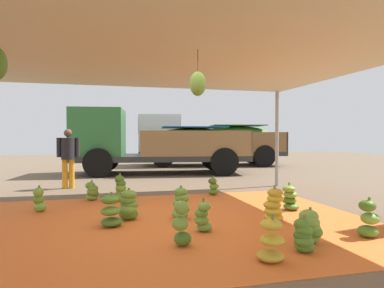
{
  "coord_description": "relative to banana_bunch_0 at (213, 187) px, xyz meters",
  "views": [
    {
      "loc": [
        -0.86,
        -5.38,
        1.38
      ],
      "look_at": [
        0.78,
        1.09,
        1.24
      ],
      "focal_mm": 31.96,
      "sensor_mm": 36.0,
      "label": 1
    }
  ],
  "objects": [
    {
      "name": "ground_plane",
      "position": [
        -1.6,
        0.74,
        -0.2
      ],
      "size": [
        40.0,
        40.0,
        0.0
      ],
      "primitive_type": "plane",
      "color": "brown"
    },
    {
      "name": "tarp_orange",
      "position": [
        -1.6,
        -2.26,
        -0.19
      ],
      "size": [
        6.78,
        5.0,
        0.01
      ],
      "primitive_type": "cube",
      "color": "orange",
      "rests_on": "ground"
    },
    {
      "name": "tent_canopy",
      "position": [
        -1.61,
        -2.36,
        2.45
      ],
      "size": [
        8.0,
        7.0,
        2.73
      ],
      "color": "#9EA0A5",
      "rests_on": "ground"
    },
    {
      "name": "banana_bunch_0",
      "position": [
        0.0,
        0.0,
        0.0
      ],
      "size": [
        0.34,
        0.34,
        0.45
      ],
      "color": "#518428",
      "rests_on": "tarp_orange"
    },
    {
      "name": "banana_bunch_1",
      "position": [
        1.02,
        -3.75,
        0.04
      ],
      "size": [
        0.38,
        0.38,
        0.55
      ],
      "color": "#518428",
      "rests_on": "tarp_orange"
    },
    {
      "name": "banana_bunch_2",
      "position": [
        -1.1,
        -2.93,
        0.01
      ],
      "size": [
        0.3,
        0.31,
        0.49
      ],
      "color": "#6B9E38",
      "rests_on": "tarp_orange"
    },
    {
      "name": "banana_bunch_3",
      "position": [
        -0.69,
        -4.25,
        0.02
      ],
      "size": [
        0.42,
        0.4,
        0.52
      ],
      "color": "gold",
      "rests_on": "tarp_orange"
    },
    {
      "name": "banana_bunch_4",
      "position": [
        0.89,
        -1.92,
        0.02
      ],
      "size": [
        0.35,
        0.36,
        0.51
      ],
      "color": "#518428",
      "rests_on": "tarp_orange"
    },
    {
      "name": "banana_bunch_5",
      "position": [
        -2.38,
        -2.32,
        0.03
      ],
      "size": [
        0.45,
        0.45,
        0.53
      ],
      "color": "#477523",
      "rests_on": "tarp_orange"
    },
    {
      "name": "banana_bunch_6",
      "position": [
        -0.19,
        -4.08,
        -0.0
      ],
      "size": [
        0.33,
        0.33,
        0.45
      ],
      "color": "#518428",
      "rests_on": "tarp_orange"
    },
    {
      "name": "banana_bunch_7",
      "position": [
        -3.63,
        -0.96,
        0.02
      ],
      "size": [
        0.3,
        0.29,
        0.48
      ],
      "color": "#75A83D",
      "rests_on": "tarp_orange"
    },
    {
      "name": "banana_bunch_8",
      "position": [
        -2.74,
        -0.03,
        0.0
      ],
      "size": [
        0.36,
        0.38,
        0.44
      ],
      "color": "#75A83D",
      "rests_on": "tarp_orange"
    },
    {
      "name": "banana_bunch_9",
      "position": [
        -1.24,
        -2.11,
        0.06
      ],
      "size": [
        0.38,
        0.38,
        0.56
      ],
      "color": "#75A83D",
      "rests_on": "tarp_orange"
    },
    {
      "name": "banana_bunch_10",
      "position": [
        -2.09,
        -1.95,
        0.05
      ],
      "size": [
        0.44,
        0.45,
        0.53
      ],
      "color": "#518428",
      "rests_on": "tarp_orange"
    },
    {
      "name": "banana_bunch_11",
      "position": [
        0.18,
        -2.64,
        0.06
      ],
      "size": [
        0.42,
        0.4,
        0.58
      ],
      "color": "gold",
      "rests_on": "tarp_orange"
    },
    {
      "name": "banana_bunch_12",
      "position": [
        -2.16,
        -0.25,
        0.07
      ],
      "size": [
        0.37,
        0.36,
        0.59
      ],
      "color": "#60932D",
      "rests_on": "tarp_orange"
    },
    {
      "name": "banana_bunch_13",
      "position": [
        0.07,
        -3.8,
        0.02
      ],
      "size": [
        0.43,
        0.44,
        0.47
      ],
      "color": "#6B9E38",
      "rests_on": "tarp_orange"
    },
    {
      "name": "banana_bunch_14",
      "position": [
        -1.54,
        -3.5,
        0.08
      ],
      "size": [
        0.34,
        0.32,
        0.61
      ],
      "color": "#477523",
      "rests_on": "tarp_orange"
    },
    {
      "name": "cargo_truck_main",
      "position": [
        -0.69,
        5.16,
        0.99
      ],
      "size": [
        6.65,
        3.19,
        2.4
      ],
      "color": "#2D2D2D",
      "rests_on": "ground"
    },
    {
      "name": "cargo_truck_far",
      "position": [
        2.31,
        8.23,
        1.04
      ],
      "size": [
        7.12,
        3.56,
        2.4
      ],
      "color": "#2D2D2D",
      "rests_on": "ground"
    },
    {
      "name": "worker_0",
      "position": [
        -3.43,
        2.0,
        0.73
      ],
      "size": [
        0.58,
        0.36,
        1.59
      ],
      "color": "orange",
      "rests_on": "ground"
    }
  ]
}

